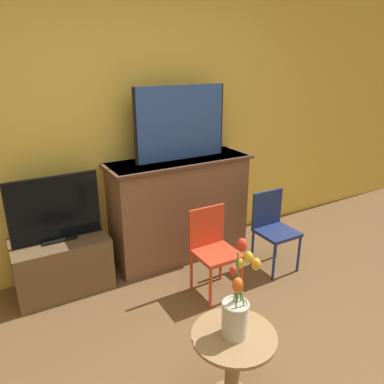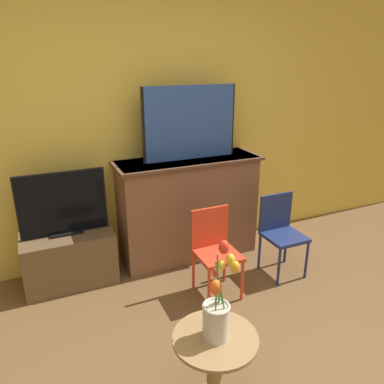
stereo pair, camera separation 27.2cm
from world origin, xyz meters
name	(u,v)px [view 1 (the left image)]	position (x,y,z in m)	size (l,w,h in m)	color
wall_back	(126,118)	(0.00, 2.13, 1.35)	(8.00, 0.06, 2.70)	#EAC651
fireplace_mantel	(180,207)	(0.40, 1.89, 0.50)	(1.36, 0.47, 0.98)	brown
painting	(181,123)	(0.43, 1.89, 1.31)	(0.89, 0.03, 0.65)	black
tv_stand	(62,264)	(-0.73, 1.86, 0.23)	(0.75, 0.44, 0.46)	brown
tv_monitor	(55,210)	(-0.73, 1.86, 0.72)	(0.71, 0.12, 0.54)	black
chair_red	(212,245)	(0.35, 1.22, 0.42)	(0.33, 0.33, 0.72)	red
chair_blue	(273,225)	(1.04, 1.27, 0.42)	(0.33, 0.33, 0.72)	navy
side_table	(233,358)	(-0.15, 0.24, 0.31)	(0.46, 0.46, 0.47)	#99754C
vase_tulips	(236,308)	(-0.14, 0.24, 0.64)	(0.18, 0.19, 0.54)	beige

